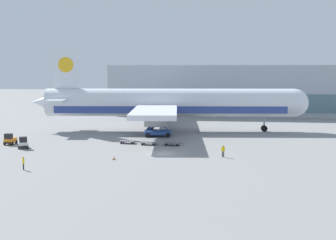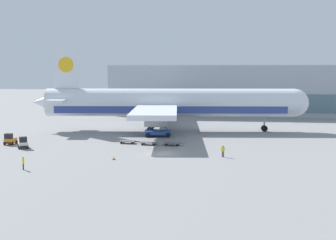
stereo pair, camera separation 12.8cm
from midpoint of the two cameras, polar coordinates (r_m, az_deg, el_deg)
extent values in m
plane|color=gray|center=(73.29, -0.78, -4.13)|extent=(400.00, 400.00, 0.00)
cube|color=#9EA8B2|center=(136.70, 12.22, 3.61)|extent=(90.00, 18.00, 14.00)
cube|color=slate|center=(127.84, 12.51, 2.00)|extent=(88.20, 0.20, 4.90)
cylinder|color=silver|center=(98.13, 0.25, 2.16)|extent=(52.32, 11.54, 5.80)
cube|color=#2D428E|center=(98.24, 0.24, 1.40)|extent=(48.18, 10.97, 1.45)
sphere|color=silver|center=(101.10, 15.15, 2.06)|extent=(5.68, 5.68, 5.68)
cone|color=silver|center=(101.93, -14.54, 2.11)|extent=(6.95, 6.19, 5.51)
cube|color=silver|center=(100.61, -12.36, 6.05)|extent=(5.22, 1.02, 8.00)
cylinder|color=yellow|center=(100.61, -12.37, 6.60)|extent=(3.24, 0.90, 3.20)
cube|color=silver|center=(101.09, -12.85, 2.45)|extent=(5.02, 13.32, 0.50)
cube|color=silver|center=(98.27, -1.27, 1.74)|extent=(13.29, 48.59, 0.90)
cylinder|color=#9EA0A5|center=(88.42, -1.55, 0.04)|extent=(4.49, 3.25, 2.80)
cylinder|color=#9EA0A5|center=(108.46, -1.04, 1.23)|extent=(4.49, 3.25, 2.80)
cylinder|color=#9EA0A5|center=(100.10, 11.63, 0.13)|extent=(0.36, 0.36, 4.00)
cylinder|color=black|center=(100.33, 11.60, -1.01)|extent=(1.39, 1.04, 1.30)
cylinder|color=#9EA0A5|center=(95.43, -2.29, -0.05)|extent=(0.36, 0.36, 4.00)
cylinder|color=black|center=(95.68, -2.28, -1.24)|extent=(1.39, 1.04, 1.30)
cylinder|color=#9EA0A5|center=(101.78, -2.07, 0.36)|extent=(0.36, 0.36, 4.00)
cylinder|color=black|center=(102.02, -2.06, -0.76)|extent=(1.39, 1.04, 1.30)
cube|color=#284C99|center=(91.39, -1.25, -1.51)|extent=(5.50, 3.56, 0.70)
cube|color=#B2B2B7|center=(90.94, -1.26, 0.87)|extent=(5.23, 3.38, 0.30)
cube|color=yellow|center=(90.89, -1.26, 1.21)|extent=(5.23, 3.38, 0.08)
cube|color=#284C99|center=(91.13, -1.25, -0.21)|extent=(4.25, 0.63, 3.58)
cube|color=#284C99|center=(91.13, -1.25, -0.21)|extent=(4.25, 0.63, 3.58)
cylinder|color=black|center=(92.87, -0.01, -1.60)|extent=(0.93, 0.46, 0.90)
cylinder|color=black|center=(89.90, -0.05, -1.86)|extent=(0.93, 0.46, 0.90)
cylinder|color=black|center=(93.03, -2.41, -1.59)|extent=(0.93, 0.46, 0.90)
cylinder|color=black|center=(90.06, -2.53, -1.85)|extent=(0.93, 0.46, 0.90)
cube|color=silver|center=(81.84, -17.30, -2.81)|extent=(2.31, 2.69, 0.80)
cube|color=black|center=(81.07, -17.30, -2.29)|extent=(1.52, 1.37, 0.90)
cube|color=black|center=(80.68, -17.25, -3.14)|extent=(1.19, 0.73, 0.24)
cylinder|color=black|center=(81.15, -16.77, -3.16)|extent=(0.49, 0.64, 0.60)
cylinder|color=black|center=(81.08, -17.76, -3.20)|extent=(0.49, 0.64, 0.60)
cylinder|color=black|center=(82.74, -16.84, -2.98)|extent=(0.49, 0.64, 0.60)
cylinder|color=black|center=(82.67, -17.81, -3.02)|extent=(0.49, 0.64, 0.60)
cube|color=orange|center=(86.54, -18.70, -2.37)|extent=(1.41, 2.30, 0.80)
cube|color=black|center=(85.85, -18.91, -1.87)|extent=(1.24, 0.90, 0.90)
cube|color=black|center=(85.50, -19.05, -2.68)|extent=(1.26, 0.16, 0.24)
cylinder|color=black|center=(85.58, -18.50, -2.73)|extent=(0.24, 0.60, 0.60)
cylinder|color=black|center=(86.20, -19.34, -2.70)|extent=(0.24, 0.60, 0.60)
cylinder|color=black|center=(87.02, -18.04, -2.56)|extent=(0.24, 0.60, 0.60)
cylinder|color=black|center=(87.62, -18.87, -2.53)|extent=(0.24, 0.60, 0.60)
cube|color=#56565B|center=(83.24, -4.99, -2.58)|extent=(2.92, 1.74, 0.12)
cube|color=#56565B|center=(82.71, -3.77, -2.63)|extent=(0.90, 0.16, 0.08)
cylinder|color=black|center=(83.59, -4.22, -2.70)|extent=(0.37, 0.18, 0.36)
cylinder|color=black|center=(82.39, -4.47, -2.84)|extent=(0.37, 0.18, 0.36)
cylinder|color=black|center=(84.18, -5.50, -2.65)|extent=(0.37, 0.18, 0.36)
cylinder|color=black|center=(82.98, -5.77, -2.79)|extent=(0.37, 0.18, 0.36)
cube|color=#56565B|center=(81.54, -2.41, -2.75)|extent=(2.92, 1.74, 0.12)
cube|color=#56565B|center=(81.08, -1.14, -2.80)|extent=(0.90, 0.16, 0.08)
cylinder|color=black|center=(81.94, -1.63, -2.88)|extent=(0.37, 0.18, 0.36)
cylinder|color=black|center=(80.72, -1.85, -3.02)|extent=(0.37, 0.18, 0.36)
cylinder|color=black|center=(82.44, -2.95, -2.82)|extent=(0.37, 0.18, 0.36)
cylinder|color=black|center=(81.23, -3.19, -2.97)|extent=(0.37, 0.18, 0.36)
cube|color=#56565B|center=(80.78, 0.45, -2.84)|extent=(2.92, 1.74, 0.12)
cube|color=#56565B|center=(80.41, 1.74, -2.88)|extent=(0.90, 0.16, 0.08)
cylinder|color=black|center=(81.24, 1.22, -2.96)|extent=(0.37, 0.18, 0.36)
cylinder|color=black|center=(80.00, 1.04, -3.10)|extent=(0.37, 0.18, 0.36)
cylinder|color=black|center=(81.64, -0.13, -2.91)|extent=(0.37, 0.18, 0.36)
cylinder|color=black|center=(80.42, -0.33, -3.05)|extent=(0.37, 0.18, 0.36)
cylinder|color=black|center=(71.03, 6.75, -4.16)|extent=(0.14, 0.14, 0.88)
cylinder|color=black|center=(71.09, 6.60, -4.15)|extent=(0.14, 0.14, 0.88)
cube|color=yellow|center=(70.92, 6.68, -3.54)|extent=(0.41, 0.31, 0.66)
cylinder|color=yellow|center=(70.85, 6.87, -3.53)|extent=(0.09, 0.09, 0.60)
cylinder|color=yellow|center=(70.99, 6.50, -3.50)|extent=(0.09, 0.09, 0.60)
sphere|color=tan|center=(70.85, 6.69, -3.18)|extent=(0.24, 0.24, 0.24)
sphere|color=yellow|center=(70.84, 6.69, -3.13)|extent=(0.23, 0.23, 0.23)
cylinder|color=black|center=(64.69, -17.25, -5.48)|extent=(0.14, 0.14, 0.85)
cylinder|color=black|center=(64.88, -17.27, -5.44)|extent=(0.14, 0.14, 0.85)
cube|color=yellow|center=(64.64, -17.28, -4.81)|extent=(0.38, 0.42, 0.64)
cylinder|color=yellow|center=(64.40, -17.25, -4.82)|extent=(0.09, 0.09, 0.58)
cylinder|color=yellow|center=(64.86, -17.32, -4.74)|extent=(0.09, 0.09, 0.58)
sphere|color=tan|center=(64.56, -17.30, -4.43)|extent=(0.23, 0.23, 0.23)
sphere|color=yellow|center=(64.54, -17.30, -4.37)|extent=(0.22, 0.22, 0.22)
cube|color=black|center=(69.18, -6.66, -4.80)|extent=(0.40, 0.40, 0.04)
cone|color=orange|center=(69.12, -6.66, -4.57)|extent=(0.32, 0.32, 0.52)
cylinder|color=white|center=(69.12, -6.66, -4.55)|extent=(0.19, 0.19, 0.07)
camera|label=1|loc=(0.06, -90.04, 0.00)|focal=50.00mm
camera|label=2|loc=(0.06, 89.96, 0.00)|focal=50.00mm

